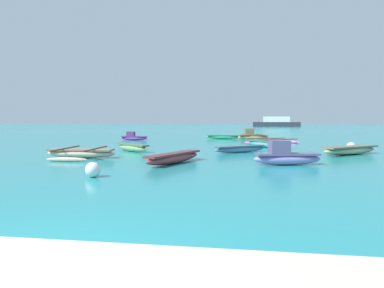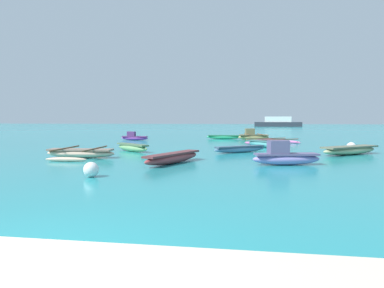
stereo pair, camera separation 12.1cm
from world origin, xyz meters
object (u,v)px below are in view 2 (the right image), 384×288
Objects in this scene: moored_boat_4 at (240,149)px; moored_boat_7 at (285,156)px; moored_boat_6 at (132,147)px; moored_boat_1 at (173,157)px; moored_boat_0 at (134,137)px; moored_boat_8 at (224,137)px; moored_boat_2 at (81,153)px; moored_boat_3 at (263,144)px; moored_boat_10 at (272,141)px; mooring_buoy_0 at (91,170)px; mooring_buoy_1 at (351,147)px; moored_boat_9 at (350,150)px; distant_ferry at (278,123)px; moored_boat_5 at (253,136)px.

moored_boat_4 is 5.20m from moored_boat_7.
moored_boat_1 is at bearing -15.17° from moored_boat_6.
moored_boat_0 is 0.84× the size of moored_boat_7.
moored_boat_1 is at bearing -94.42° from moored_boat_8.
moored_boat_2 is at bearing 169.78° from moored_boat_4.
moored_boat_0 is at bearing 94.55° from moored_boat_2.
moored_boat_3 is 0.63× the size of moored_boat_10.
moored_boat_3 is at bearing 64.01° from mooring_buoy_0.
mooring_buoy_1 is (4.47, 6.71, -0.09)m from moored_boat_7.
moored_boat_8 is at bearing 110.36° from moored_boat_6.
moored_boat_8 is at bearing 88.66° from moored_boat_7.
moored_boat_6 is at bearing 64.87° from moored_boat_2.
moored_boat_7 reaches higher than moored_boat_10.
moored_boat_3 is at bearing -28.41° from moored_boat_0.
moored_boat_0 reaches higher than moored_boat_4.
moored_boat_9 is (5.60, -0.29, 0.04)m from moored_boat_4.
moored_boat_4 is at bearing -5.76° from moored_boat_1.
moored_boat_0 reaches higher than mooring_buoy_1.
moored_boat_10 is at bearing 44.68° from moored_boat_2.
moored_boat_3 is 8.47m from moored_boat_6.
distant_ferry is at bearing 74.22° from moored_boat_2.
moored_boat_0 is 4.70× the size of mooring_buoy_1.
moored_boat_3 is at bearing -71.52° from moored_boat_8.
moored_boat_3 is at bearing 36.82° from moored_boat_2.
moored_boat_7 is at bearing -9.89° from moored_boat_2.
moored_boat_4 is at bearing 23.77° from moored_boat_2.
moored_boat_1 is 11.31m from mooring_buoy_1.
moored_boat_0 reaches higher than moored_boat_2.
moored_boat_3 is (8.88, 7.38, 0.01)m from moored_boat_2.
moored_boat_9 is at bearing 11.90° from moored_boat_2.
mooring_buoy_0 is at bearing -135.83° from mooring_buoy_1.
moored_boat_2 is 6.90× the size of mooring_buoy_0.
mooring_buoy_1 is at bearing -91.65° from distant_ferry.
mooring_buoy_0 is 73.94m from distant_ferry.
moored_boat_3 reaches higher than moored_boat_10.
moored_boat_1 is at bearing 63.19° from mooring_buoy_0.
mooring_buoy_0 is 0.96× the size of mooring_buoy_1.
moored_boat_10 is 6.45m from mooring_buoy_1.
moored_boat_5 is 53.28m from distant_ferry.
moored_boat_5 is 0.30× the size of distant_ferry.
moored_boat_3 is 0.24× the size of distant_ferry.
moored_boat_5 is (0.98, 11.33, 0.13)m from moored_boat_4.
moored_boat_8 is 52.65m from distant_ferry.
moored_boat_10 is at bearing 80.52° from moored_boat_6.
moored_boat_9 reaches higher than moored_boat_4.
moored_boat_9 is 7.39× the size of mooring_buoy_0.
moored_boat_2 is 1.18× the size of moored_boat_7.
moored_boat_2 reaches higher than moored_boat_4.
moored_boat_3 is 5.27× the size of mooring_buoy_1.
moored_boat_0 is 0.89× the size of moored_boat_3.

